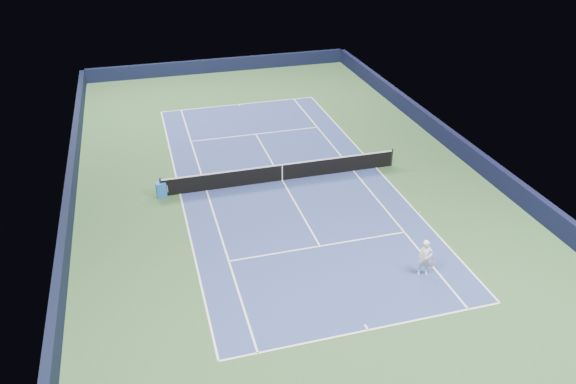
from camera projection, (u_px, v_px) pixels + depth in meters
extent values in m
plane|color=#2C4E2A|center=(282.00, 180.00, 30.31)|extent=(40.00, 40.00, 0.00)
cube|color=black|center=(220.00, 65.00, 46.62)|extent=(22.00, 0.35, 1.10)
cube|color=black|center=(462.00, 148.00, 32.59)|extent=(0.35, 40.00, 1.10)
cube|color=black|center=(69.00, 199.00, 27.49)|extent=(0.35, 40.00, 1.10)
cube|color=navy|center=(282.00, 180.00, 30.31)|extent=(10.97, 23.77, 0.01)
cube|color=white|center=(239.00, 104.00, 40.25)|extent=(10.97, 0.08, 0.00)
cube|color=white|center=(368.00, 330.00, 20.37)|extent=(10.97, 0.08, 0.00)
cube|color=white|center=(376.00, 168.00, 31.60)|extent=(0.08, 23.77, 0.00)
cube|color=white|center=(180.00, 194.00, 29.01)|extent=(0.08, 23.77, 0.00)
cube|color=white|center=(353.00, 171.00, 31.28)|extent=(0.08, 23.77, 0.00)
cube|color=white|center=(206.00, 190.00, 29.34)|extent=(0.08, 23.77, 0.00)
cube|color=white|center=(256.00, 134.00, 35.66)|extent=(8.23, 0.08, 0.00)
cube|color=white|center=(320.00, 246.00, 24.96)|extent=(8.23, 0.08, 0.00)
cube|color=white|center=(282.00, 180.00, 30.31)|extent=(0.08, 12.80, 0.00)
cube|color=white|center=(239.00, 105.00, 40.12)|extent=(0.08, 0.30, 0.00)
cube|color=white|center=(367.00, 327.00, 20.49)|extent=(0.08, 0.30, 0.00)
cylinder|color=black|center=(161.00, 187.00, 28.54)|extent=(0.10, 0.10, 1.07)
cylinder|color=black|center=(392.00, 157.00, 31.56)|extent=(0.10, 0.10, 1.07)
cube|color=black|center=(282.00, 173.00, 30.09)|extent=(12.80, 0.03, 0.91)
cube|color=white|center=(282.00, 165.00, 29.84)|extent=(12.80, 0.04, 0.06)
cube|color=white|center=(282.00, 173.00, 30.09)|extent=(0.05, 0.04, 0.91)
cube|color=blue|center=(161.00, 189.00, 28.63)|extent=(0.53, 0.49, 0.79)
cube|color=silver|center=(167.00, 188.00, 28.68)|extent=(0.06, 0.35, 0.35)
imported|color=white|center=(425.00, 258.00, 22.82)|extent=(0.68, 0.55, 1.63)
cylinder|color=pink|center=(432.00, 260.00, 22.92)|extent=(0.03, 0.03, 0.27)
cylinder|color=black|center=(432.00, 265.00, 23.04)|extent=(0.27, 0.02, 0.27)
cylinder|color=#C57F9A|center=(432.00, 265.00, 23.04)|extent=(0.29, 0.03, 0.29)
sphere|color=#B3C529|center=(420.00, 212.00, 22.90)|extent=(0.07, 0.07, 0.07)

